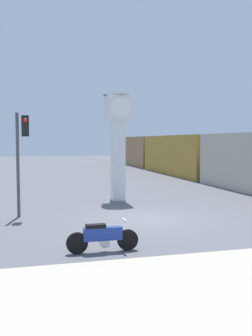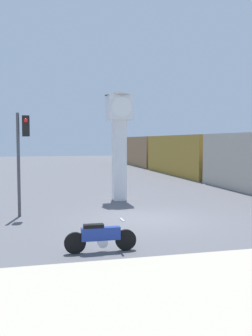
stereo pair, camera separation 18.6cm
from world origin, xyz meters
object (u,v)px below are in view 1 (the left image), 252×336
traffic_light (22,145)px  clock_tower (118,129)px  motorcycle (103,237)px  freight_train (181,155)px

traffic_light → clock_tower: bearing=33.9°
motorcycle → freight_train: freight_train is taller
freight_train → motorcycle: bearing=-117.9°
clock_tower → traffic_light: (-4.51, -3.03, -0.77)m
clock_tower → freight_train: bearing=55.5°
motorcycle → traffic_light: size_ratio=0.48×
motorcycle → clock_tower: clock_tower is taller
motorcycle → freight_train: size_ratio=0.05×
freight_train → traffic_light: traffic_light is taller
traffic_light → motorcycle: bearing=-68.5°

